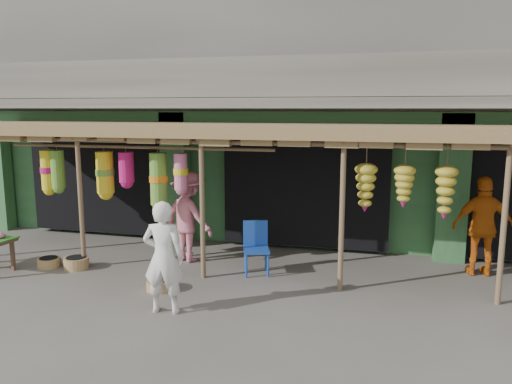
% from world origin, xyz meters
% --- Properties ---
extents(ground, '(80.00, 80.00, 0.00)m').
position_xyz_m(ground, '(0.00, 0.00, 0.00)').
color(ground, '#514C47').
rests_on(ground, ground).
extents(building, '(16.40, 6.80, 7.00)m').
position_xyz_m(building, '(-0.00, 4.87, 3.37)').
color(building, gray).
rests_on(building, ground).
extents(awning, '(14.00, 2.70, 2.79)m').
position_xyz_m(awning, '(-0.13, 0.80, 2.57)').
color(awning, brown).
rests_on(awning, ground).
extents(blue_chair, '(0.60, 0.61, 0.99)m').
position_xyz_m(blue_chair, '(-0.63, 0.33, 0.55)').
color(blue_chair, '#18409E').
rests_on(blue_chair, ground).
extents(basket_left, '(0.55, 0.55, 0.18)m').
position_xyz_m(basket_left, '(-4.67, -0.39, 0.09)').
color(basket_left, brown).
rests_on(basket_left, ground).
extents(basket_mid, '(0.48, 0.48, 0.18)m').
position_xyz_m(basket_mid, '(-2.00, -0.99, 0.09)').
color(basket_mid, '#976843').
rests_on(basket_mid, ground).
extents(basket_right, '(0.55, 0.55, 0.22)m').
position_xyz_m(basket_right, '(-4.09, -0.33, 0.11)').
color(basket_right, '#987247').
rests_on(basket_right, ground).
extents(person_front, '(0.67, 0.48, 1.74)m').
position_xyz_m(person_front, '(-1.51, -1.83, 0.87)').
color(person_front, white).
rests_on(person_front, ground).
extents(person_vendor, '(1.14, 0.58, 1.87)m').
position_xyz_m(person_vendor, '(3.48, 1.26, 0.93)').
color(person_vendor, '#CB5E13').
rests_on(person_vendor, ground).
extents(person_shopper, '(1.37, 1.10, 1.85)m').
position_xyz_m(person_shopper, '(-2.16, 0.72, 0.93)').
color(person_shopper, '#CC6C7C').
rests_on(person_shopper, ground).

